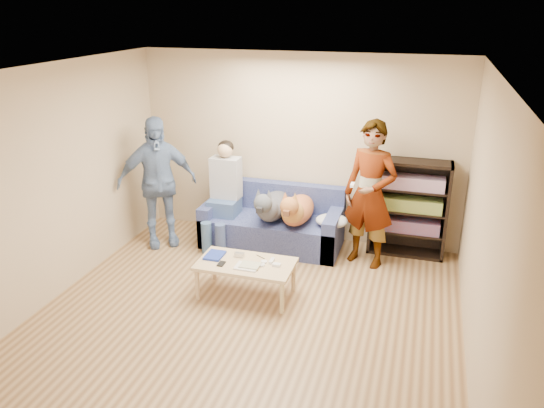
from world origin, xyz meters
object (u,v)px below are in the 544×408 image
(sofa, at_px, (273,225))
(bookshelf, at_px, (409,206))
(person_standing_right, at_px, (370,195))
(coffee_table, at_px, (246,266))
(camera_silver, at_px, (239,255))
(person_standing_left, at_px, (157,182))
(dog_tan, at_px, (296,210))
(person_seated, at_px, (224,190))
(notebook_blue, at_px, (215,255))
(dog_gray, at_px, (272,206))

(sofa, relative_size, bookshelf, 1.46)
(person_standing_right, height_order, coffee_table, person_standing_right)
(camera_silver, bearing_deg, person_standing_left, 149.28)
(dog_tan, xyz_separation_m, coffee_table, (-0.28, -1.24, -0.25))
(dog_tan, bearing_deg, coffee_table, -102.59)
(person_seated, relative_size, dog_tan, 1.27)
(person_standing_right, relative_size, bookshelf, 1.45)
(camera_silver, bearing_deg, dog_tan, 70.50)
(person_standing_right, bearing_deg, bookshelf, 62.39)
(bookshelf, bearing_deg, sofa, -172.60)
(person_seated, bearing_deg, notebook_blue, -73.56)
(sofa, height_order, dog_gray, dog_gray)
(person_standing_right, distance_m, person_standing_left, 2.85)
(person_standing_right, relative_size, dog_gray, 1.52)
(notebook_blue, xyz_separation_m, dog_tan, (0.68, 1.19, 0.20))
(sofa, relative_size, coffee_table, 1.73)
(person_standing_right, relative_size, dog_tan, 1.63)
(person_standing_right, relative_size, person_standing_left, 1.04)
(notebook_blue, relative_size, dog_gray, 0.21)
(dog_gray, xyz_separation_m, bookshelf, (1.77, 0.40, 0.05))
(dog_tan, bearing_deg, person_standing_left, -172.94)
(person_seated, height_order, dog_gray, person_seated)
(sofa, xyz_separation_m, dog_gray, (0.03, -0.16, 0.35))
(camera_silver, height_order, bookshelf, bookshelf)
(camera_silver, bearing_deg, person_seated, 118.63)
(person_standing_right, xyz_separation_m, sofa, (-1.33, 0.21, -0.66))
(camera_silver, relative_size, coffee_table, 0.10)
(sofa, bearing_deg, camera_silver, -90.81)
(person_standing_right, bearing_deg, camera_silver, -120.79)
(person_seated, height_order, dog_tan, person_seated)
(person_standing_left, relative_size, notebook_blue, 6.98)
(person_seated, relative_size, dog_gray, 1.18)
(dog_gray, bearing_deg, dog_tan, -6.45)
(sofa, bearing_deg, dog_gray, -79.41)
(notebook_blue, distance_m, coffee_table, 0.41)
(person_seated, bearing_deg, bookshelf, 8.29)
(coffee_table, bearing_deg, person_standing_left, 148.02)
(person_standing_left, distance_m, dog_tan, 1.93)
(coffee_table, distance_m, bookshelf, 2.41)
(person_standing_left, bearing_deg, coffee_table, -67.51)
(camera_silver, xyz_separation_m, person_seated, (-0.65, 1.20, 0.33))
(person_standing_left, relative_size, sofa, 0.95)
(person_standing_right, xyz_separation_m, bookshelf, (0.47, 0.44, -0.26))
(sofa, bearing_deg, coffee_table, -86.00)
(camera_silver, relative_size, person_seated, 0.07)
(camera_silver, xyz_separation_m, bookshelf, (1.82, 1.56, 0.23))
(person_standing_left, bearing_deg, sofa, -19.45)
(dog_tan, relative_size, coffee_table, 1.05)
(dog_gray, distance_m, bookshelf, 1.81)
(person_standing_left, height_order, camera_silver, person_standing_left)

